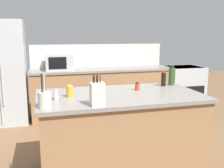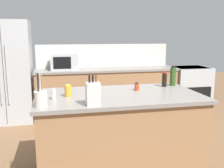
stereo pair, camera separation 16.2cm
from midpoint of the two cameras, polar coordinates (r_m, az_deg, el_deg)
name	(u,v)px [view 1 (the left image)]	position (r m, az deg, el deg)	size (l,w,h in m)	color
back_counter_run	(102,92)	(5.22, -3.01, -1.73)	(2.76, 0.66, 0.94)	#936B47
wall_backsplash	(99,56)	(5.42, -3.79, 6.21)	(2.72, 0.03, 0.46)	beige
kitchen_island	(120,133)	(3.10, 0.20, -10.65)	(1.84, 1.03, 0.94)	#936B47
refrigerator	(1,73)	(5.14, -23.87, 2.29)	(0.87, 0.75, 1.85)	#ADB2B7
range_oven	(183,87)	(5.86, 14.46, -0.72)	(0.76, 0.65, 0.92)	#ADB2B7
microwave	(59,62)	(5.01, -12.29, 4.72)	(0.51, 0.39, 0.31)	#ADB2B7
knife_block	(97,94)	(2.48, -5.10, -2.14)	(0.14, 0.11, 0.29)	beige
utensil_crock	(45,99)	(2.49, -16.25, -3.21)	(0.12, 0.12, 0.32)	beige
olive_oil_bottle	(171,76)	(3.53, 11.55, 1.75)	(0.08, 0.08, 0.26)	#2D4C1E
honey_jar	(70,91)	(2.86, -10.77, -1.59)	(0.08, 0.08, 0.13)	gold
spice_jar_paprika	(137,87)	(3.16, 4.08, -0.57)	(0.06, 0.06, 0.10)	#B73D1E
salt_shaker	(56,95)	(2.76, -13.73, -2.35)	(0.04, 0.04, 0.11)	silver
soy_sauce_bottle	(163,79)	(3.45, 9.83, 1.04)	(0.06, 0.06, 0.19)	black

